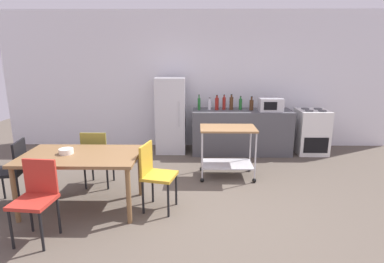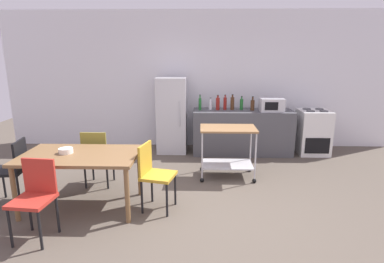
# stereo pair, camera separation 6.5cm
# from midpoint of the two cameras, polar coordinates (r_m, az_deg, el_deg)

# --- Properties ---
(ground_plane) EXTENTS (12.00, 12.00, 0.00)m
(ground_plane) POSITION_cam_midpoint_polar(r_m,az_deg,el_deg) (4.21, 1.25, -14.70)
(ground_plane) COLOR brown
(back_wall) EXTENTS (8.40, 0.12, 2.90)m
(back_wall) POSITION_cam_midpoint_polar(r_m,az_deg,el_deg) (6.91, 1.52, 9.28)
(back_wall) COLOR white
(back_wall) RESTS_ON ground_plane
(kitchen_counter) EXTENTS (2.00, 0.64, 0.90)m
(kitchen_counter) POSITION_cam_midpoint_polar(r_m,az_deg,el_deg) (6.54, 9.36, -0.06)
(kitchen_counter) COLOR #4C4C51
(kitchen_counter) RESTS_ON ground_plane
(dining_table) EXTENTS (1.50, 0.90, 0.75)m
(dining_table) POSITION_cam_midpoint_polar(r_m,az_deg,el_deg) (4.36, -19.17, -4.85)
(dining_table) COLOR brown
(dining_table) RESTS_ON ground_plane
(chair_black) EXTENTS (0.45, 0.45, 0.89)m
(chair_black) POSITION_cam_midpoint_polar(r_m,az_deg,el_deg) (4.92, -29.37, -5.66)
(chair_black) COLOR black
(chair_black) RESTS_ON ground_plane
(chair_red) EXTENTS (0.44, 0.44, 0.89)m
(chair_red) POSITION_cam_midpoint_polar(r_m,az_deg,el_deg) (3.90, -26.14, -10.15)
(chair_red) COLOR #B72D23
(chair_red) RESTS_ON ground_plane
(chair_olive) EXTENTS (0.40, 0.40, 0.89)m
(chair_olive) POSITION_cam_midpoint_polar(r_m,az_deg,el_deg) (5.03, -16.49, -3.98)
(chair_olive) COLOR olive
(chair_olive) RESTS_ON ground_plane
(chair_mustard) EXTENTS (0.48, 0.48, 0.89)m
(chair_mustard) POSITION_cam_midpoint_polar(r_m,az_deg,el_deg) (4.16, -6.50, -7.28)
(chair_mustard) COLOR gold
(chair_mustard) RESTS_ON ground_plane
(stove_oven) EXTENTS (0.60, 0.61, 0.92)m
(stove_oven) POSITION_cam_midpoint_polar(r_m,az_deg,el_deg) (6.91, 21.35, -0.09)
(stove_oven) COLOR white
(stove_oven) RESTS_ON ground_plane
(refrigerator) EXTENTS (0.60, 0.63, 1.55)m
(refrigerator) POSITION_cam_midpoint_polar(r_m,az_deg,el_deg) (6.53, -3.36, 3.00)
(refrigerator) COLOR silver
(refrigerator) RESTS_ON ground_plane
(kitchen_cart) EXTENTS (0.91, 0.57, 0.85)m
(kitchen_cart) POSITION_cam_midpoint_polar(r_m,az_deg,el_deg) (5.20, 6.85, -2.25)
(kitchen_cart) COLOR olive
(kitchen_cart) RESTS_ON ground_plane
(bottle_soy_sauce) EXTENTS (0.06, 0.06, 0.31)m
(bottle_soy_sauce) POSITION_cam_midpoint_polar(r_m,az_deg,el_deg) (6.38, 1.75, 5.07)
(bottle_soy_sauce) COLOR #1E6628
(bottle_soy_sauce) RESTS_ON kitchen_counter
(bottle_olive_oil) EXTENTS (0.07, 0.07, 0.25)m
(bottle_olive_oil) POSITION_cam_midpoint_polar(r_m,az_deg,el_deg) (6.42, 3.65, 4.83)
(bottle_olive_oil) COLOR silver
(bottle_olive_oil) RESTS_ON kitchen_counter
(bottle_hot_sauce) EXTENTS (0.08, 0.08, 0.30)m
(bottle_hot_sauce) POSITION_cam_midpoint_polar(r_m,az_deg,el_deg) (6.41, 4.99, 5.06)
(bottle_hot_sauce) COLOR maroon
(bottle_hot_sauce) RESTS_ON kitchen_counter
(bottle_soda) EXTENTS (0.07, 0.07, 0.30)m
(bottle_soda) POSITION_cam_midpoint_polar(r_m,az_deg,el_deg) (6.46, 6.30, 5.11)
(bottle_soda) COLOR maroon
(bottle_soda) RESTS_ON kitchen_counter
(bottle_sparkling_water) EXTENTS (0.08, 0.08, 0.31)m
(bottle_sparkling_water) POSITION_cam_midpoint_polar(r_m,az_deg,el_deg) (6.47, 7.61, 5.13)
(bottle_sparkling_water) COLOR #4C2D19
(bottle_sparkling_water) RESTS_ON kitchen_counter
(bottle_sesame_oil) EXTENTS (0.07, 0.07, 0.28)m
(bottle_sesame_oil) POSITION_cam_midpoint_polar(r_m,az_deg,el_deg) (6.50, 9.25, 4.94)
(bottle_sesame_oil) COLOR #1E6628
(bottle_sesame_oil) RESTS_ON kitchen_counter
(bottle_vinegar) EXTENTS (0.08, 0.08, 0.28)m
(bottle_vinegar) POSITION_cam_midpoint_polar(r_m,az_deg,el_deg) (6.46, 11.20, 4.78)
(bottle_vinegar) COLOR #4C2D19
(bottle_vinegar) RESTS_ON kitchen_counter
(microwave) EXTENTS (0.46, 0.35, 0.26)m
(microwave) POSITION_cam_midpoint_polar(r_m,az_deg,el_deg) (6.44, 14.53, 4.72)
(microwave) COLOR silver
(microwave) RESTS_ON kitchen_counter
(fruit_bowl) EXTENTS (0.18, 0.18, 0.07)m
(fruit_bowl) POSITION_cam_midpoint_polar(r_m,az_deg,el_deg) (4.42, -21.52, -3.26)
(fruit_bowl) COLOR white
(fruit_bowl) RESTS_ON dining_table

